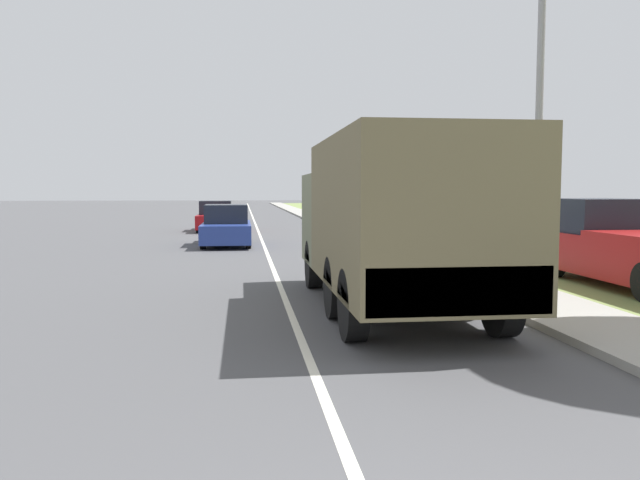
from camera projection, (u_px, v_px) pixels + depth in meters
name	position (u px, v px, depth m)	size (l,w,h in m)	color
ground_plane	(255.00, 222.00, 41.59)	(180.00, 180.00, 0.00)	#4C4C4F
lane_centre_stripe	(255.00, 222.00, 41.59)	(0.12, 120.00, 0.00)	silver
sidewalk_right	(321.00, 221.00, 42.14)	(1.80, 120.00, 0.12)	#9E9B93
grass_strip_right	(385.00, 221.00, 42.69)	(7.00, 120.00, 0.02)	olive
military_truck	(393.00, 218.00, 10.83)	(2.46, 7.24, 2.94)	#606647
car_nearest_ahead	(227.00, 227.00, 23.88)	(1.82, 4.62, 1.56)	navy
car_second_ahead	(216.00, 217.00, 32.39)	(1.81, 4.63, 1.56)	maroon
pickup_truck	(626.00, 246.00, 13.60)	(1.97, 5.28, 1.88)	maroon
lamp_post	(530.00, 74.00, 11.62)	(1.69, 0.24, 6.95)	gray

